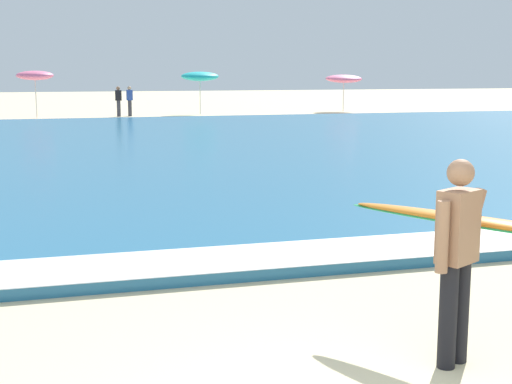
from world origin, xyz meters
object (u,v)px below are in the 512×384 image
(beach_umbrella_3, at_px, (344,79))
(beachgoer_near_row_mid, at_px, (118,100))
(beach_umbrella_1, at_px, (35,75))
(beach_umbrella_2, at_px, (200,76))
(surfer_with_board, at_px, (474,238))
(beachgoer_near_row_left, at_px, (130,100))

(beach_umbrella_3, bearing_deg, beachgoer_near_row_mid, -173.22)
(beach_umbrella_1, bearing_deg, beach_umbrella_2, 5.63)
(surfer_with_board, bearing_deg, beach_umbrella_3, 69.13)
(surfer_with_board, height_order, beach_umbrella_3, beach_umbrella_3)
(beach_umbrella_2, height_order, beach_umbrella_3, beach_umbrella_2)
(beach_umbrella_1, height_order, beach_umbrella_2, beach_umbrella_1)
(beachgoer_near_row_left, relative_size, beachgoer_near_row_mid, 1.00)
(beachgoer_near_row_left, bearing_deg, beach_umbrella_2, 11.44)
(beach_umbrella_3, bearing_deg, beachgoer_near_row_left, -173.65)
(surfer_with_board, xyz_separation_m, beachgoer_near_row_mid, (-0.01, 33.41, -0.19))
(surfer_with_board, bearing_deg, beach_umbrella_1, 97.07)
(beachgoer_near_row_left, bearing_deg, beach_umbrella_3, 6.35)
(beach_umbrella_1, bearing_deg, beach_umbrella_3, 4.82)
(beach_umbrella_1, distance_m, beachgoer_near_row_mid, 4.34)
(beach_umbrella_1, xyz_separation_m, beach_umbrella_3, (17.50, 1.48, -0.24))
(beachgoer_near_row_mid, bearing_deg, beach_umbrella_3, 6.78)
(surfer_with_board, xyz_separation_m, beach_umbrella_3, (13.34, 34.99, 0.87))
(beach_umbrella_2, distance_m, beachgoer_near_row_mid, 4.82)
(surfer_with_board, xyz_separation_m, beach_umbrella_1, (-4.16, 33.52, 1.11))
(surfer_with_board, height_order, beach_umbrella_2, beach_umbrella_2)
(beach_umbrella_1, height_order, beachgoer_near_row_left, beach_umbrella_1)
(beach_umbrella_1, distance_m, beach_umbrella_2, 8.74)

